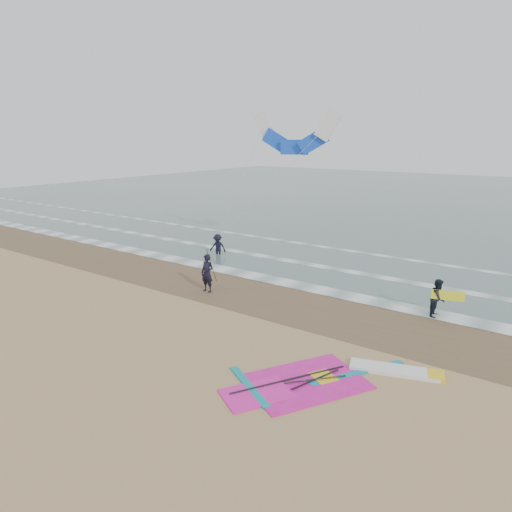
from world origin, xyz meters
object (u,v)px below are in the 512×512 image
Objects in this scene: person_standing at (207,273)px; person_walking at (438,298)px; windsurf_rig at (331,379)px; person_wading at (218,242)px; surf_kite at (294,136)px.

person_walking is (9.99, 3.23, -0.13)m from person_standing.
person_walking is (1.27, 7.37, 0.78)m from windsurf_rig.
person_wading is at bearing 126.11° from person_standing.
person_standing is 1.16× the size of person_walking.
person_wading is (-14.24, 2.62, 0.04)m from person_walking.
surf_kite reaches higher than person_walking.
person_wading is at bearing 80.37° from person_walking.
person_wading is at bearing 142.40° from windsurf_rig.
person_standing is at bearing -69.87° from person_wading.
person_walking is at bearing -26.29° from person_wading.
person_standing is at bearing 108.70° from person_walking.
windsurf_rig is 0.76× the size of surf_kite.
person_standing is 0.24× the size of surf_kite.
surf_kite is (-10.31, 5.31, 6.57)m from person_walking.
windsurf_rig is 16.38m from person_wading.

